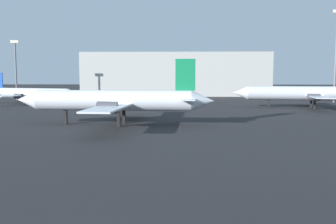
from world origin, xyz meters
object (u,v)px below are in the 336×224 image
Objects in this scene: airplane_on_taxiway at (115,101)px; airplane_distant at (308,93)px; light_mast_right at (336,52)px; airplane_far_left at (31,93)px; light_mast_left at (16,66)px.

airplane_distant is (37.79, 28.51, -0.26)m from airplane_on_taxiway.
airplane_distant is 1.32× the size of light_mast_right.
light_mast_right reaches higher than airplane_on_taxiway.
airplane_on_taxiway is 1.07× the size of airplane_far_left.
airplane_far_left is at bearing -54.88° from light_mast_left.
airplane_far_left is 81.25m from light_mast_right.
airplane_far_left is (-66.73, 10.29, -0.59)m from airplane_distant.
airplane_distant is at bearing -126.52° from light_mast_right.
airplane_on_taxiway is 47.34m from airplane_distant.
airplane_distant is 1.84× the size of light_mast_left.
airplane_on_taxiway is at bearing -36.36° from airplane_far_left.
light_mast_right reaches higher than airplane_distant.
light_mast_left is 91.08m from light_mast_right.
airplane_distant is at bearing 8.16° from airplane_far_left.
light_mast_right is (51.20, 46.61, 10.07)m from airplane_on_taxiway.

